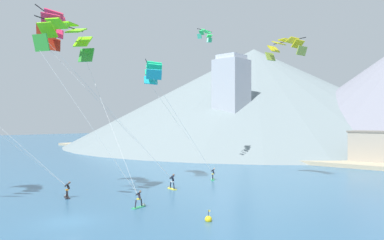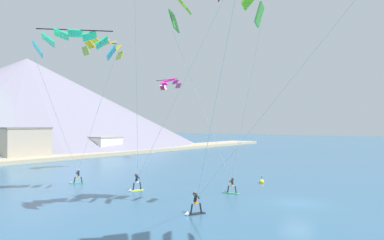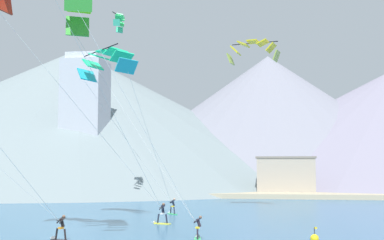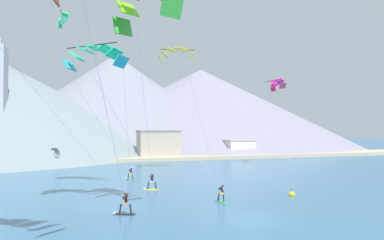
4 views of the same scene
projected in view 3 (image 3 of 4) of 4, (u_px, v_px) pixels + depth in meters
The scene contains 14 objects.
kitesurfer_near_lead at pixel (172, 209), 53.51m from camera, with size 1.35×1.64×1.68m.
kitesurfer_near_trail at pixel (59, 233), 35.14m from camera, with size 1.75×1.06×1.75m.
kitesurfer_mid_center at pixel (198, 232), 35.87m from camera, with size 0.64×1.78×1.65m.
kitesurfer_far_left at pixel (160, 217), 44.90m from camera, with size 1.78×0.87×1.82m.
parafoil_kite_near_lead at pixel (107, 61), 49.11m from camera, with size 8.31×9.17×14.17m.
parafoil_kite_distant_low_drift at pixel (253, 49), 58.61m from camera, with size 5.92×2.81×2.44m.
parafoil_kite_distant_mid_solo at pixel (120, 21), 64.75m from camera, with size 1.69×4.00×1.81m.
race_marker_buoy at pixel (315, 238), 34.98m from camera, with size 0.56×0.56×1.02m.
shoreline_strip at pixel (239, 194), 82.00m from camera, with size 180.00×10.00×0.70m, color tan.
shore_building_harbour_front at pixel (286, 176), 83.50m from camera, with size 9.21×4.94×6.18m.
shore_building_promenade_mid at pixel (41, 172), 89.41m from camera, with size 6.63×5.28×7.26m.
highrise_tower at pixel (85, 124), 93.01m from camera, with size 7.00×7.00×24.22m.
mountain_peak_west_ridge at pixel (74, 117), 131.87m from camera, with size 126.67×126.67×33.13m.
mountain_peak_east_shoulder at pixel (268, 120), 130.73m from camera, with size 88.52×88.52×31.58m.
Camera 3 is at (5.62, -29.12, 5.03)m, focal length 50.00 mm.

